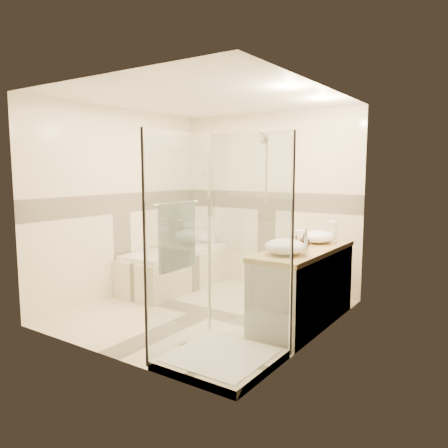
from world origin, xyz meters
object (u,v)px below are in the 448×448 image
Objects in this scene: shower_enclosure at (215,304)px; amenity_bottle_b at (304,240)px; vanity at (303,286)px; vessel_sink_near at (317,236)px; bathtub at (175,267)px; vessel_sink_far at (285,247)px; amenity_bottle_a at (296,243)px.

amenity_bottle_b is at bearing 78.27° from shower_enclosure.
amenity_bottle_b is (0.27, 1.31, 0.42)m from shower_enclosure.
vanity is 0.65m from vessel_sink_near.
bathtub is 2.47m from shower_enclosure.
vanity is 4.26× the size of vessel_sink_near.
shower_enclosure is at bearing -108.11° from vessel_sink_far.
bathtub is at bearing 138.90° from shower_enclosure.
bathtub is 2.22m from vessel_sink_near.
vanity is 1.31m from shower_enclosure.
vessel_sink_far reaches higher than bathtub.
bathtub is 2.28m from amenity_bottle_a.
amenity_bottle_b is at bearing -90.00° from vessel_sink_near.
shower_enclosure reaches higher than vessel_sink_far.
bathtub is 2.36m from vessel_sink_far.
vessel_sink_near is at bearing 90.00° from amenity_bottle_a.
bathtub is at bearing -178.33° from vessel_sink_near.
bathtub is 2.24m from amenity_bottle_b.
vanity is at bearing -64.82° from amenity_bottle_b.
shower_enclosure is 12.80× the size of amenity_bottle_b.
vanity is at bearing 77.03° from shower_enclosure.
vessel_sink_far reaches higher than amenity_bottle_a.
shower_enclosure is at bearing -41.10° from bathtub.
vessel_sink_far reaches higher than vessel_sink_near.
vessel_sink_far is 2.59× the size of amenity_bottle_b.
vanity is 10.16× the size of amenity_bottle_b.
shower_enclosure is (-0.29, -1.27, 0.08)m from vanity.
vanity is 0.51m from amenity_bottle_b.
shower_enclosure is 1.41m from amenity_bottle_b.
amenity_bottle_b is (0.00, 0.48, -0.00)m from vessel_sink_far.
amenity_bottle_b is (-0.02, 0.04, 0.50)m from vanity.
amenity_bottle_b is at bearing 90.00° from vessel_sink_far.
vessel_sink_near is 2.44× the size of amenity_bottle_a.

